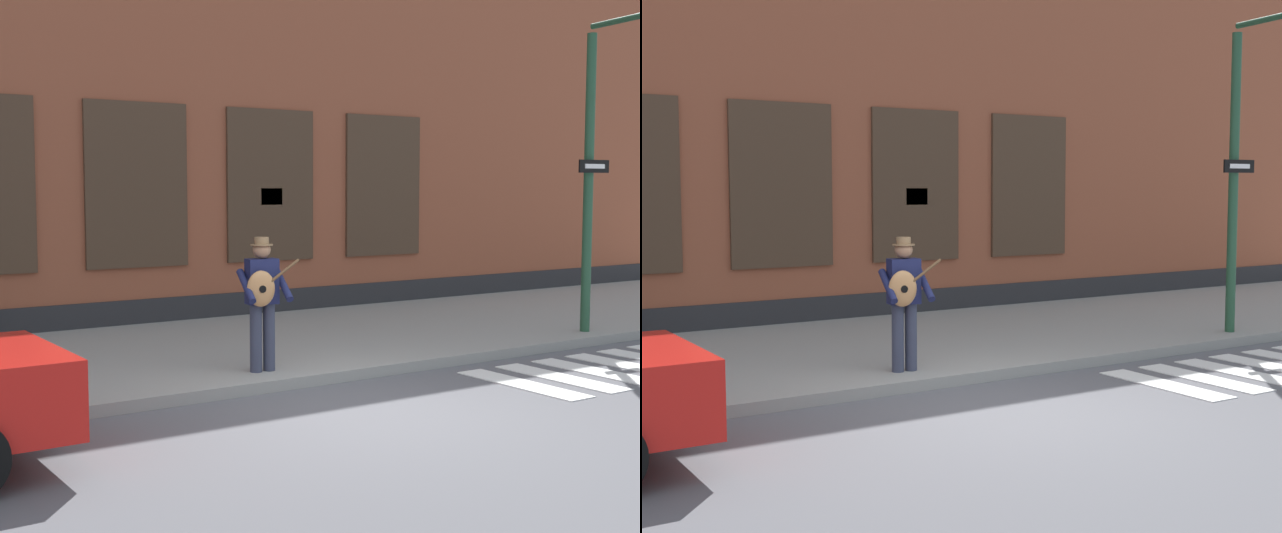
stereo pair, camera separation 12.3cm
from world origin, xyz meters
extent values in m
plane|color=#56565B|center=(0.00, 0.00, 0.00)|extent=(160.00, 160.00, 0.00)
cube|color=gray|center=(0.00, 3.87, 0.07)|extent=(28.00, 5.10, 0.14)
cube|color=brown|center=(0.00, 8.42, 4.59)|extent=(28.00, 4.00, 9.19)
cube|color=#28282B|center=(0.00, 6.40, 0.28)|extent=(28.00, 0.04, 0.55)
cube|color=#473323|center=(0.00, 6.39, 2.46)|extent=(1.78, 0.06, 2.73)
cube|color=black|center=(0.00, 6.38, 2.46)|extent=(1.66, 0.03, 2.61)
cube|color=#473323|center=(2.56, 6.39, 2.46)|extent=(1.78, 0.06, 2.73)
cube|color=black|center=(2.56, 6.38, 2.46)|extent=(1.66, 0.03, 2.61)
cube|color=#473323|center=(5.11, 6.39, 2.46)|extent=(1.78, 0.06, 2.73)
cube|color=black|center=(5.11, 6.38, 2.46)|extent=(1.66, 0.03, 2.61)
cube|color=yellow|center=(2.56, 6.37, 2.26)|extent=(0.44, 0.02, 0.30)
cube|color=silver|center=(2.39, 0.01, 0.01)|extent=(0.42, 1.90, 0.01)
cube|color=silver|center=(3.07, 0.01, 0.01)|extent=(0.42, 1.90, 0.01)
cube|color=silver|center=(3.76, 0.01, 0.01)|extent=(0.42, 1.90, 0.01)
cube|color=silver|center=(4.44, 0.01, 0.01)|extent=(0.42, 1.90, 0.01)
cube|color=silver|center=(-3.29, 0.86, 0.74)|extent=(0.06, 0.24, 0.12)
cube|color=silver|center=(-3.29, -0.28, 0.74)|extent=(0.06, 0.24, 0.12)
cylinder|color=#33384C|center=(-0.12, 1.86, 0.56)|extent=(0.15, 0.15, 0.84)
cylinder|color=#33384C|center=(-0.30, 1.87, 0.56)|extent=(0.15, 0.15, 0.84)
cube|color=#191E47|center=(-0.21, 1.88, 1.26)|extent=(0.41, 0.28, 0.56)
sphere|color=#9E7051|center=(-0.21, 1.88, 1.65)|extent=(0.22, 0.22, 0.22)
cylinder|color=olive|center=(-0.21, 1.88, 1.71)|extent=(0.28, 0.28, 0.02)
cylinder|color=olive|center=(-0.21, 1.88, 1.76)|extent=(0.18, 0.18, 0.09)
cylinder|color=#191E47|center=(0.02, 1.74, 1.22)|extent=(0.17, 0.52, 0.39)
cylinder|color=#191E47|center=(-0.46, 1.82, 1.22)|extent=(0.17, 0.52, 0.39)
ellipsoid|color=#B77F4C|center=(-0.31, 1.71, 1.19)|extent=(0.37, 0.17, 0.44)
cylinder|color=black|center=(-0.32, 1.65, 1.19)|extent=(0.09, 0.02, 0.09)
cylinder|color=brown|center=(-0.06, 1.65, 1.37)|extent=(0.47, 0.11, 0.34)
cylinder|color=#234C33|center=(5.60, 1.76, 2.46)|extent=(0.15, 0.15, 4.64)
cube|color=black|center=(5.59, 1.66, 2.74)|extent=(0.60, 0.10, 0.20)
cube|color=white|center=(5.59, 1.64, 2.74)|extent=(0.40, 0.06, 0.07)
camera|label=1|loc=(-5.59, -7.59, 2.39)|focal=50.00mm
camera|label=2|loc=(-5.48, -7.66, 2.39)|focal=50.00mm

